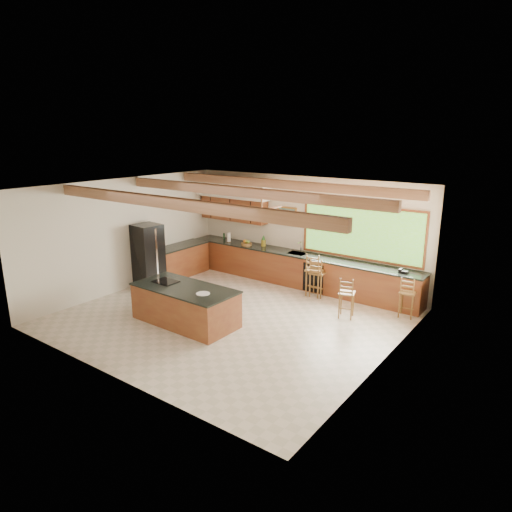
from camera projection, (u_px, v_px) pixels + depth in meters
The scene contains 9 objects.
ground at pixel (231, 318), 10.54m from camera, with size 7.20×7.20×0.00m, color beige.
room_shell at pixel (242, 219), 10.56m from camera, with size 7.27×6.54×3.02m.
counter_run at pixel (265, 267), 12.85m from camera, with size 7.12×3.10×1.25m.
island at pixel (185, 305), 10.18m from camera, with size 2.43×1.17×0.86m.
refrigerator at pixel (148, 256), 12.45m from camera, with size 0.75×0.73×1.75m.
bar_stool_a at pixel (314, 271), 11.76m from camera, with size 0.47×0.47×1.16m.
bar_stool_b at pixel (317, 274), 11.73m from camera, with size 0.43×0.43×1.06m.
bar_stool_c at pixel (346, 294), 10.39m from camera, with size 0.44×0.44×0.98m.
bar_stool_d at pixel (407, 294), 10.42m from camera, with size 0.40×0.40×0.99m.
Camera 1 is at (6.23, -7.57, 4.17)m, focal length 32.00 mm.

